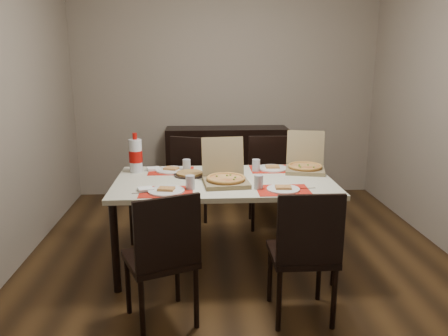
{
  "coord_description": "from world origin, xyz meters",
  "views": [
    {
      "loc": [
        -0.36,
        -3.56,
        1.72
      ],
      "look_at": [
        -0.15,
        -0.07,
        0.85
      ],
      "focal_mm": 35.0,
      "sensor_mm": 36.0,
      "label": 1
    }
  ],
  "objects": [
    {
      "name": "soda_bottle",
      "position": [
        -0.91,
        0.24,
        0.9
      ],
      "size": [
        0.12,
        0.12,
        0.35
      ],
      "color": "silver",
      "rests_on": "dining_table"
    },
    {
      "name": "setting_far_left",
      "position": [
        -0.59,
        0.25,
        0.77
      ],
      "size": [
        0.44,
        0.3,
        0.11
      ],
      "color": "red",
      "rests_on": "dining_table"
    },
    {
      "name": "setting_near_right",
      "position": [
        0.24,
        -0.39,
        0.77
      ],
      "size": [
        0.48,
        0.3,
        0.11
      ],
      "color": "red",
      "rests_on": "dining_table"
    },
    {
      "name": "ground",
      "position": [
        0.0,
        0.0,
        -0.01
      ],
      "size": [
        3.8,
        4.0,
        0.02
      ],
      "primitive_type": "cube",
      "color": "#402913",
      "rests_on": "ground"
    },
    {
      "name": "pizza_box_right",
      "position": [
        0.6,
        0.19,
        0.81
      ],
      "size": [
        0.41,
        0.44,
        0.34
      ],
      "color": "olive",
      "rests_on": "dining_table"
    },
    {
      "name": "napkin_loose",
      "position": [
        -0.19,
        -0.18,
        0.76
      ],
      "size": [
        0.16,
        0.16,
        0.02
      ],
      "primitive_type": "cube",
      "rotation": [
        0.0,
        0.0,
        1.0
      ],
      "color": "white",
      "rests_on": "dining_table"
    },
    {
      "name": "room_walls",
      "position": [
        0.0,
        0.43,
        1.73
      ],
      "size": [
        3.84,
        4.02,
        2.62
      ],
      "color": "gray",
      "rests_on": "ground"
    },
    {
      "name": "chair_near_left",
      "position": [
        -0.59,
        -0.97,
        0.51
      ],
      "size": [
        0.55,
        0.55,
        0.93
      ],
      "color": "black",
      "rests_on": "ground"
    },
    {
      "name": "setting_near_left",
      "position": [
        -0.58,
        -0.37,
        0.77
      ],
      "size": [
        0.47,
        0.3,
        0.11
      ],
      "color": "red",
      "rests_on": "dining_table"
    },
    {
      "name": "chair_far_right",
      "position": [
        0.38,
        0.87,
        0.51
      ],
      "size": [
        0.44,
        0.44,
        0.93
      ],
      "color": "black",
      "rests_on": "ground"
    },
    {
      "name": "sideboard",
      "position": [
        0.0,
        1.78,
        0.45
      ],
      "size": [
        1.5,
        0.4,
        0.9
      ],
      "primitive_type": "cube",
      "color": "black",
      "rests_on": "ground"
    },
    {
      "name": "pizza_box_center",
      "position": [
        -0.14,
        -0.18,
        0.81
      ],
      "size": [
        0.38,
        0.42,
        0.35
      ],
      "color": "olive",
      "rests_on": "dining_table"
    },
    {
      "name": "chair_far_left",
      "position": [
        -0.5,
        0.85,
        0.51
      ],
      "size": [
        0.54,
        0.54,
        0.93
      ],
      "color": "black",
      "rests_on": "ground"
    },
    {
      "name": "setting_far_right",
      "position": [
        0.27,
        0.24,
        0.77
      ],
      "size": [
        0.45,
        0.3,
        0.11
      ],
      "color": "red",
      "rests_on": "dining_table"
    },
    {
      "name": "dining_table",
      "position": [
        -0.15,
        -0.07,
        0.68
      ],
      "size": [
        1.8,
        1.0,
        0.75
      ],
      "color": "beige",
      "rests_on": "ground"
    },
    {
      "name": "faina_plate",
      "position": [
        -0.44,
        0.08,
        0.76
      ],
      "size": [
        0.27,
        0.27,
        0.03
      ],
      "color": "black",
      "rests_on": "dining_table"
    },
    {
      "name": "dip_bowl",
      "position": [
        -0.06,
        0.09,
        0.76
      ],
      "size": [
        0.12,
        0.12,
        0.03
      ],
      "primitive_type": "imported",
      "rotation": [
        0.0,
        0.0,
        0.12
      ],
      "color": "white",
      "rests_on": "dining_table"
    },
    {
      "name": "chair_near_right",
      "position": [
        0.33,
        -0.96,
        0.51
      ],
      "size": [
        0.42,
        0.42,
        0.93
      ],
      "color": "black",
      "rests_on": "ground"
    }
  ]
}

